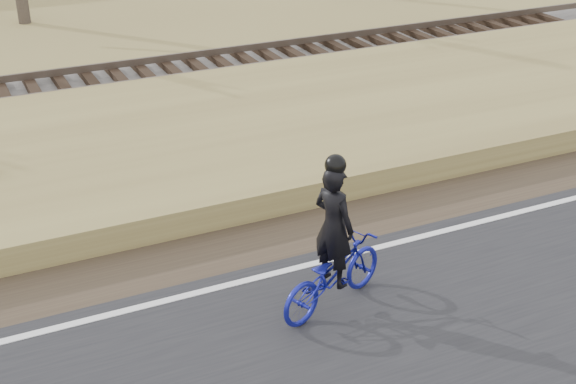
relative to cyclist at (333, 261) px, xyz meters
name	(u,v)px	position (x,y,z in m)	size (l,w,h in m)	color
cyclist	(333,261)	(0.00, 0.00, 0.00)	(1.88, 1.22, 2.10)	navy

